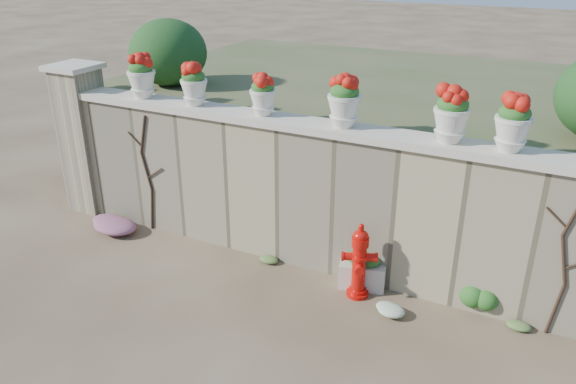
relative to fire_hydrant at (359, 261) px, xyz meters
The scene contains 19 objects.
ground 1.69m from the fire_hydrant, 125.37° to the right, with size 80.00×80.00×0.00m, color #4D3B26.
stone_wall 1.15m from the fire_hydrant, 152.05° to the left, with size 8.00×0.40×2.00m, color #998B66.
wall_cap 1.85m from the fire_hydrant, 152.05° to the left, with size 8.10×0.52×0.10m, color beige.
gate_pillar 5.15m from the fire_hydrant, behind, with size 0.72×0.72×2.48m.
raised_fill 3.84m from the fire_hydrant, 104.11° to the left, with size 9.00×6.00×2.00m, color #384C23.
back_shrub_left 4.90m from the fire_hydrant, 157.71° to the left, with size 1.30×1.30×1.10m, color #143814.
vine_left 3.64m from the fire_hydrant, behind, with size 0.60×0.04×1.91m.
vine_right 2.36m from the fire_hydrant, ahead, with size 0.60×0.04×1.91m.
fire_hydrant is the anchor object (origin of this frame).
planter_box 0.38m from the fire_hydrant, 95.97° to the left, with size 0.67×0.49×0.50m.
green_shrub 1.52m from the fire_hydrant, ahead, with size 0.52×0.47×0.50m, color #1E5119.
magenta_clump 4.10m from the fire_hydrant, behind, with size 0.98×0.65×0.26m, color #C12694.
white_flowers 0.70m from the fire_hydrant, 21.45° to the right, with size 0.51×0.41×0.18m, color white.
urn_pot_0 4.19m from the fire_hydrant, behind, with size 0.42×0.42×0.65m.
urn_pot_1 3.37m from the fire_hydrant, 169.89° to the left, with size 0.38×0.38×0.60m.
urn_pot_2 2.53m from the fire_hydrant, 163.33° to the left, with size 0.36×0.36×0.56m.
urn_pot_3 2.02m from the fire_hydrant, 134.51° to the left, with size 0.42×0.42×0.66m.
urn_pot_4 2.14m from the fire_hydrant, 30.40° to the left, with size 0.42×0.42×0.66m.
urn_pot_5 2.47m from the fire_hydrant, 18.08° to the left, with size 0.40×0.40×0.63m.
Camera 1 is at (2.90, -4.62, 4.24)m, focal length 35.00 mm.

